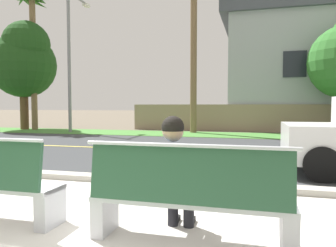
% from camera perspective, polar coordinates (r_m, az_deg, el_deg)
% --- Properties ---
extents(ground_plane, '(140.00, 140.00, 0.00)m').
position_cam_1_polar(ground_plane, '(11.06, 5.18, -3.80)').
color(ground_plane, '#665B4C').
extents(sidewalk_pavement, '(44.00, 3.60, 0.01)m').
position_cam_1_polar(sidewalk_pavement, '(3.94, -14.39, -16.86)').
color(sidewalk_pavement, beige).
rests_on(sidewalk_pavement, ground_plane).
extents(curb_edge, '(44.00, 0.30, 0.11)m').
position_cam_1_polar(curb_edge, '(5.64, -4.55, -10.09)').
color(curb_edge, '#ADA89E').
rests_on(curb_edge, ground_plane).
extents(street_asphalt, '(52.00, 8.00, 0.01)m').
position_cam_1_polar(street_asphalt, '(9.60, 3.69, -4.85)').
color(street_asphalt, '#383A3D').
rests_on(street_asphalt, ground_plane).
extents(road_centre_line, '(48.00, 0.14, 0.01)m').
position_cam_1_polar(road_centre_line, '(9.60, 3.69, -4.82)').
color(road_centre_line, '#E0CC4C').
rests_on(road_centre_line, ground_plane).
extents(far_verge_grass, '(48.00, 2.80, 0.02)m').
position_cam_1_polar(far_verge_grass, '(14.98, 7.72, -1.95)').
color(far_verge_grass, '#478438').
rests_on(far_verge_grass, ground_plane).
extents(bench_right, '(1.97, 0.48, 1.01)m').
position_cam_1_polar(bench_right, '(3.16, 3.72, -13.15)').
color(bench_right, silver).
rests_on(bench_right, ground_plane).
extents(seated_person_blue, '(0.52, 0.68, 1.25)m').
position_cam_1_polar(seated_person_blue, '(3.31, 1.26, -8.58)').
color(seated_person_blue, black).
rests_on(seated_person_blue, ground_plane).
extents(streetlamp, '(0.24, 2.10, 7.11)m').
position_cam_1_polar(streetlamp, '(17.31, -16.79, 12.10)').
color(streetlamp, gray).
rests_on(streetlamp, ground_plane).
extents(shade_tree_far_left, '(3.59, 3.59, 5.92)m').
position_cam_1_polar(shade_tree_far_left, '(19.80, -24.16, 10.18)').
color(shade_tree_far_left, brown).
rests_on(shade_tree_far_left, ground_plane).
extents(palm_tree_tall, '(2.09, 1.98, 7.85)m').
position_cam_1_polar(palm_tree_tall, '(19.91, -22.91, 17.40)').
color(palm_tree_tall, brown).
rests_on(palm_tree_tall, ground_plane).
extents(garden_wall, '(13.00, 0.36, 1.40)m').
position_cam_1_polar(garden_wall, '(17.22, 14.94, 0.95)').
color(garden_wall, gray).
rests_on(garden_wall, ground_plane).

